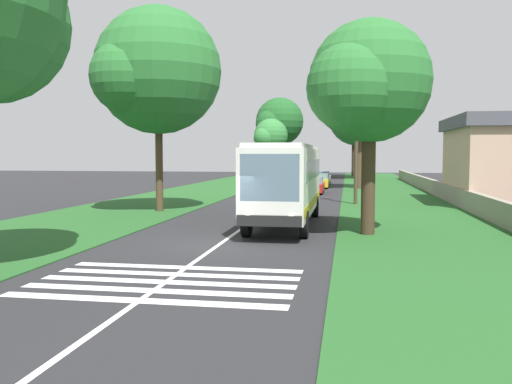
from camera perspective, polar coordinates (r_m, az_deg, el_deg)
The scene contains 18 objects.
ground at distance 20.13m, azimuth -3.74°, elevation -5.44°, with size 160.00×160.00×0.00m, color #262628.
grass_verge_left at distance 36.78m, azimuth -10.78°, elevation -1.18°, with size 120.00×8.00×0.04m, color #235623.
grass_verge_right at distance 34.66m, azimuth 15.55°, elevation -1.57°, with size 120.00×8.00×0.04m, color #235623.
centre_line at distance 34.78m, azimuth 1.99°, elevation -1.43°, with size 110.00×0.16×0.01m, color silver.
coach_bus at distance 25.15m, azimuth 3.22°, elevation 1.37°, with size 11.16×2.62×3.73m.
zebra_crossing at distance 14.34m, azimuth -9.51°, elevation -9.35°, with size 4.05×6.80×0.01m.
trailing_car_0 at distance 45.64m, azimuth 6.06°, elevation 0.68°, with size 4.30×1.78×1.43m.
trailing_car_1 at distance 53.29m, azimuth 6.75°, elevation 1.15°, with size 4.30×1.78×1.43m.
trailing_car_2 at distance 60.71m, azimuth 7.02°, elevation 1.49°, with size 4.30×1.78×1.43m.
roadside_tree_left_0 at distance 82.51m, azimuth 2.40°, elevation 7.31°, with size 8.61×7.23×11.83m.
roadside_tree_left_1 at distance 32.00m, azimuth -10.40°, elevation 12.11°, with size 8.35×7.17×11.58m.
roadside_tree_left_2 at distance 73.04m, azimuth 1.51°, elevation 5.86°, with size 5.60×4.56×8.05m.
roadside_tree_right_0 at distance 73.47m, azimuth 10.49°, elevation 7.58°, with size 8.75×7.41×11.84m.
roadside_tree_right_1 at distance 81.62m, azimuth 10.22°, elevation 7.09°, with size 5.86×4.97×10.40m.
roadside_tree_right_2 at distance 52.49m, azimuth 10.76°, elevation 9.50°, with size 7.06×5.99×11.52m.
roadside_tree_right_3 at distance 22.44m, azimuth 11.51°, elevation 11.01°, with size 5.88×4.92×8.65m.
utility_pole at distance 35.87m, azimuth 10.55°, elevation 5.77°, with size 0.24×1.40×8.53m.
roadside_wall at distance 40.03m, azimuth 19.68°, elevation -0.07°, with size 70.00×0.40×1.16m, color gray.
Camera 1 is at (-19.32, -4.61, 3.30)m, focal length 37.85 mm.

